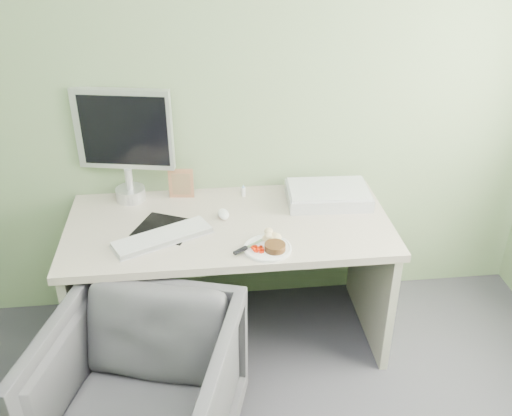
{
  "coord_description": "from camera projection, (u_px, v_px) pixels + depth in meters",
  "views": [
    {
      "loc": [
        -0.13,
        -0.79,
        2.19
      ],
      "look_at": [
        0.12,
        1.5,
        0.88
      ],
      "focal_mm": 40.0,
      "sensor_mm": 36.0,
      "label": 1
    }
  ],
  "objects": [
    {
      "name": "scanner",
      "position": [
        328.0,
        195.0,
        2.99
      ],
      "size": [
        0.44,
        0.31,
        0.07
      ],
      "primitive_type": "cube",
      "rotation": [
        0.0,
        0.0,
        -0.05
      ],
      "color": "#A6A8AD",
      "rests_on": "desk"
    },
    {
      "name": "keyboard",
      "position": [
        162.0,
        237.0,
        2.67
      ],
      "size": [
        0.48,
        0.32,
        0.02
      ],
      "primitive_type": "cube",
      "rotation": [
        0.0,
        0.0,
        0.45
      ],
      "color": "white",
      "rests_on": "desk"
    },
    {
      "name": "desk",
      "position": [
        230.0,
        253.0,
        2.91
      ],
      "size": [
        1.6,
        0.75,
        0.73
      ],
      "color": "beige",
      "rests_on": "floor"
    },
    {
      "name": "carrot_heap",
      "position": [
        258.0,
        248.0,
        2.57
      ],
      "size": [
        0.06,
        0.05,
        0.03
      ],
      "primitive_type": "cube",
      "rotation": [
        0.0,
        0.0,
        0.22
      ],
      "color": "red",
      "rests_on": "plate"
    },
    {
      "name": "monitor",
      "position": [
        125.0,
        139.0,
        2.88
      ],
      "size": [
        0.49,
        0.18,
        0.6
      ],
      "rotation": [
        0.0,
        0.0,
        -0.2
      ],
      "color": "silver",
      "rests_on": "desk"
    },
    {
      "name": "potato_pile",
      "position": [
        271.0,
        236.0,
        2.64
      ],
      "size": [
        0.1,
        0.08,
        0.05
      ],
      "primitive_type": "ellipsoid",
      "rotation": [
        0.0,
        0.0,
        -0.22
      ],
      "color": "tan",
      "rests_on": "plate"
    },
    {
      "name": "plate",
      "position": [
        268.0,
        248.0,
        2.61
      ],
      "size": [
        0.22,
        0.22,
        0.01
      ],
      "primitive_type": "cylinder",
      "color": "white",
      "rests_on": "desk"
    },
    {
      "name": "steak_knife",
      "position": [
        245.0,
        248.0,
        2.58
      ],
      "size": [
        0.16,
        0.13,
        0.01
      ],
      "rotation": [
        0.0,
        0.0,
        0.63
      ],
      "color": "silver",
      "rests_on": "plate"
    },
    {
      "name": "wall_back",
      "position": [
        221.0,
        77.0,
        2.83
      ],
      "size": [
        3.5,
        0.0,
        3.5
      ],
      "primitive_type": "plane",
      "rotation": [
        1.57,
        0.0,
        0.0
      ],
      "color": "#6D875E",
      "rests_on": "floor"
    },
    {
      "name": "desk_chair",
      "position": [
        142.0,
        395.0,
        2.35
      ],
      "size": [
        0.93,
        0.95,
        0.7
      ],
      "primitive_type": "imported",
      "rotation": [
        0.0,
        0.0,
        -0.29
      ],
      "color": "#37363B",
      "rests_on": "floor"
    },
    {
      "name": "eyedrop_bottle",
      "position": [
        243.0,
        191.0,
        3.04
      ],
      "size": [
        0.02,
        0.02,
        0.07
      ],
      "color": "white",
      "rests_on": "desk"
    },
    {
      "name": "mousepad",
      "position": [
        165.0,
        228.0,
        2.77
      ],
      "size": [
        0.34,
        0.32,
        0.0
      ],
      "primitive_type": "cube",
      "rotation": [
        0.0,
        0.0,
        -0.43
      ],
      "color": "black",
      "rests_on": "desk"
    },
    {
      "name": "computer_mouse",
      "position": [
        223.0,
        214.0,
        2.86
      ],
      "size": [
        0.07,
        0.1,
        0.03
      ],
      "primitive_type": "ellipsoid",
      "rotation": [
        0.0,
        0.0,
        0.13
      ],
      "color": "white",
      "rests_on": "desk"
    },
    {
      "name": "steak",
      "position": [
        275.0,
        247.0,
        2.58
      ],
      "size": [
        0.11,
        0.11,
        0.03
      ],
      "primitive_type": "cylinder",
      "rotation": [
        0.0,
        0.0,
        0.17
      ],
      "color": "black",
      "rests_on": "plate"
    },
    {
      "name": "photo_frame",
      "position": [
        181.0,
        183.0,
        3.01
      ],
      "size": [
        0.13,
        0.03,
        0.16
      ],
      "primitive_type": "cube",
      "rotation": [
        0.0,
        0.0,
        -0.1
      ],
      "color": "#9A6448",
      "rests_on": "desk"
    }
  ]
}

